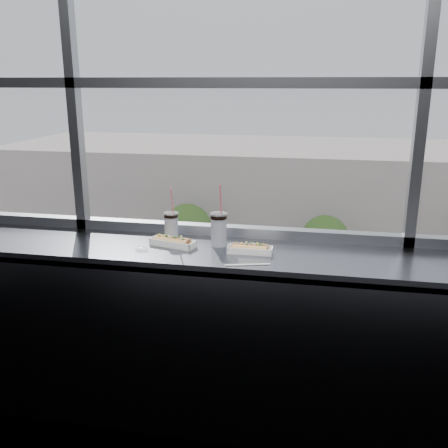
% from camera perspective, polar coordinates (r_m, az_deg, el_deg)
% --- Properties ---
extents(wall_back_lower, '(6.00, 0.00, 6.00)m').
position_cam_1_polar(wall_back_lower, '(3.26, 1.33, -10.61)').
color(wall_back_lower, black).
rests_on(wall_back_lower, ground).
extents(window_glass, '(6.00, 0.00, 6.00)m').
position_cam_1_polar(window_glass, '(2.94, 1.64, 21.69)').
color(window_glass, silver).
rests_on(window_glass, ground).
extents(window_mullions, '(6.00, 0.08, 2.40)m').
position_cam_1_polar(window_mullions, '(2.92, 1.57, 21.73)').
color(window_mullions, gray).
rests_on(window_mullions, ground).
extents(counter, '(6.00, 0.55, 0.06)m').
position_cam_1_polar(counter, '(2.80, 0.45, -3.56)').
color(counter, slate).
rests_on(counter, ground).
extents(counter_fascia, '(6.00, 0.04, 1.04)m').
position_cam_1_polar(counter_fascia, '(2.80, -0.57, -15.39)').
color(counter_fascia, slate).
rests_on(counter_fascia, ground).
extents(hotdog_tray_left, '(0.28, 0.15, 0.07)m').
position_cam_1_polar(hotdog_tray_left, '(2.86, -5.87, -2.01)').
color(hotdog_tray_left, white).
rests_on(hotdog_tray_left, counter).
extents(hotdog_tray_right, '(0.25, 0.09, 0.06)m').
position_cam_1_polar(hotdog_tray_right, '(2.74, 2.98, -2.83)').
color(hotdog_tray_right, white).
rests_on(hotdog_tray_right, counter).
extents(soda_cup_left, '(0.09, 0.09, 0.32)m').
position_cam_1_polar(soda_cup_left, '(2.95, -6.05, -0.10)').
color(soda_cup_left, white).
rests_on(soda_cup_left, counter).
extents(soda_cup_right, '(0.10, 0.10, 0.36)m').
position_cam_1_polar(soda_cup_right, '(2.84, -0.61, -0.41)').
color(soda_cup_right, white).
rests_on(soda_cup_right, counter).
extents(loose_straw, '(0.23, 0.07, 0.01)m').
position_cam_1_polar(loose_straw, '(2.56, 2.72, -4.66)').
color(loose_straw, white).
rests_on(loose_straw, counter).
extents(wrapper, '(0.09, 0.06, 0.02)m').
position_cam_1_polar(wrapper, '(2.82, -9.42, -2.78)').
color(wrapper, silver).
rests_on(wrapper, counter).
extents(plaza_ground, '(120.00, 120.00, 0.00)m').
position_cam_1_polar(plaza_ground, '(48.16, 10.03, 0.10)').
color(plaza_ground, '#B3ACA5').
rests_on(plaza_ground, ground).
extents(street_asphalt, '(80.00, 10.00, 0.06)m').
position_cam_1_polar(street_asphalt, '(26.30, 8.77, -13.76)').
color(street_asphalt, black).
rests_on(street_asphalt, plaza_ground).
extents(far_sidewalk, '(80.00, 6.00, 0.04)m').
position_cam_1_polar(far_sidewalk, '(33.49, 9.39, -7.03)').
color(far_sidewalk, '#B3ACA5').
rests_on(far_sidewalk, plaza_ground).
extents(far_building, '(50.00, 14.00, 8.00)m').
position_cam_1_polar(far_building, '(41.85, 10.11, 3.34)').
color(far_building, '#B9AAA1').
rests_on(far_building, plaza_ground).
extents(car_near_c, '(2.67, 6.03, 1.98)m').
position_cam_1_polar(car_near_c, '(22.34, 10.11, -16.62)').
color(car_near_c, '#7C0A00').
rests_on(car_near_c, street_asphalt).
extents(car_near_b, '(2.56, 6.03, 2.00)m').
position_cam_1_polar(car_near_b, '(23.86, -11.56, -14.39)').
color(car_near_b, black).
rests_on(car_near_b, street_asphalt).
extents(car_far_b, '(2.76, 5.94, 1.94)m').
position_cam_1_polar(car_far_b, '(29.47, 13.38, -8.44)').
color(car_far_b, maroon).
rests_on(car_far_b, street_asphalt).
extents(pedestrian_b, '(0.99, 0.74, 2.22)m').
position_cam_1_polar(pedestrian_b, '(33.95, 9.08, -4.63)').
color(pedestrian_b, '#66605B').
rests_on(pedestrian_b, far_sidewalk).
extents(pedestrian_a, '(0.98, 0.74, 2.21)m').
position_cam_1_polar(pedestrian_a, '(34.28, -3.68, -4.26)').
color(pedestrian_a, '#66605B').
rests_on(pedestrian_a, far_sidewalk).
extents(tree_left, '(3.33, 3.33, 5.21)m').
position_cam_1_polar(tree_left, '(33.39, -4.21, -0.51)').
color(tree_left, '#47382B').
rests_on(tree_left, far_sidewalk).
extents(tree_center, '(3.12, 3.12, 4.87)m').
position_cam_1_polar(tree_center, '(32.36, 11.43, -1.76)').
color(tree_center, '#47382B').
rests_on(tree_center, far_sidewalk).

